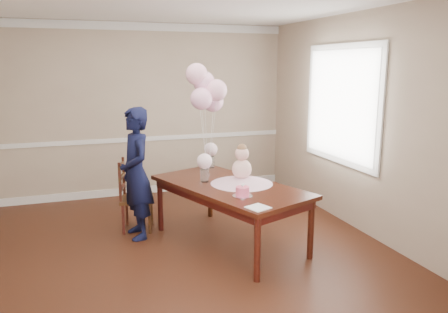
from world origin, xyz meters
TOP-DOWN VIEW (x-y plane):
  - floor at (0.00, 0.00)m, footprint 4.50×5.00m
  - wall_back at (0.00, 2.50)m, footprint 4.50×0.02m
  - wall_front at (0.00, -2.50)m, footprint 4.50×0.02m
  - wall_right at (2.25, 0.00)m, footprint 0.02×5.00m
  - chair_rail_trim at (0.00, 2.49)m, footprint 4.50×0.02m
  - crown_molding at (0.00, 2.49)m, footprint 4.50×0.02m
  - baseboard_trim at (0.00, 2.49)m, footprint 4.50×0.02m
  - window_frame at (2.23, 0.50)m, footprint 0.02×1.66m
  - window_blinds at (2.21, 0.50)m, footprint 0.01×1.50m
  - dining_table_top at (0.54, 0.13)m, footprint 1.57×2.12m
  - table_apron at (0.54, 0.13)m, footprint 1.45×1.99m
  - table_leg_fl at (0.48, -0.83)m, footprint 0.09×0.09m
  - table_leg_fr at (1.23, -0.54)m, footprint 0.09×0.09m
  - table_leg_bl at (-0.14, 0.80)m, footprint 0.09×0.09m
  - table_leg_br at (0.60, 1.09)m, footprint 0.09×0.09m
  - baby_skirt at (0.69, 0.14)m, footprint 0.93×0.93m
  - baby_torso at (0.69, 0.14)m, footprint 0.23×0.23m
  - baby_head at (0.69, 0.14)m, footprint 0.16×0.16m
  - baby_hair at (0.69, 0.14)m, footprint 0.11×0.11m
  - cake_platter at (0.52, -0.34)m, footprint 0.27×0.27m
  - birthday_cake at (0.52, -0.34)m, footprint 0.18×0.18m
  - cake_flower_a at (0.52, -0.34)m, footprint 0.03×0.03m
  - cake_flower_b at (0.54, -0.31)m, footprint 0.03×0.03m
  - rose_vase_near at (0.31, 0.34)m, footprint 0.12×0.12m
  - roses_near at (0.31, 0.34)m, footprint 0.18×0.18m
  - rose_vase_far at (0.59, 1.01)m, footprint 0.12×0.12m
  - roses_far at (0.59, 1.01)m, footprint 0.18×0.18m
  - napkin at (0.52, -0.74)m, footprint 0.25×0.25m
  - balloon_weight at (0.45, 0.65)m, footprint 0.05×0.05m
  - balloon_a at (0.36, 0.62)m, footprint 0.27×0.27m
  - balloon_b at (0.55, 0.64)m, footprint 0.27×0.27m
  - balloon_c at (0.43, 0.75)m, footprint 0.27×0.27m
  - balloon_d at (0.33, 0.73)m, footprint 0.27×0.27m
  - balloon_e at (0.55, 0.77)m, footprint 0.27×0.27m
  - balloon_ribbon_a at (0.40, 0.63)m, footprint 0.08×0.03m
  - balloon_ribbon_b at (0.50, 0.65)m, footprint 0.11×0.02m
  - balloon_ribbon_c at (0.44, 0.70)m, footprint 0.02×0.09m
  - balloon_ribbon_d at (0.39, 0.69)m, footprint 0.11×0.07m
  - balloon_ribbon_e at (0.50, 0.71)m, footprint 0.10×0.11m
  - dining_chair_seat at (-0.41, 0.93)m, footprint 0.48×0.48m
  - chair_leg_fl at (-0.61, 0.81)m, footprint 0.04×0.04m
  - chair_leg_fr at (-0.29, 0.73)m, footprint 0.04×0.04m
  - chair_leg_bl at (-0.53, 1.12)m, footprint 0.04×0.04m
  - chair_leg_br at (-0.21, 1.04)m, footprint 0.04×0.04m
  - chair_back_post_l at (-0.62, 0.81)m, footprint 0.04×0.04m
  - chair_back_post_r at (-0.54, 1.13)m, footprint 0.04×0.04m
  - chair_slat_low at (-0.58, 0.97)m, footprint 0.11×0.35m
  - chair_slat_mid at (-0.58, 0.97)m, footprint 0.11×0.35m
  - chair_slat_top at (-0.58, 0.97)m, footprint 0.11×0.35m
  - woman at (-0.44, 0.69)m, footprint 0.46×0.62m

SIDE VIEW (x-z plane):
  - floor at x=0.00m, z-range 0.00..0.00m
  - baseboard_trim at x=0.00m, z-range 0.00..0.12m
  - chair_leg_fl at x=-0.61m, z-range 0.00..0.38m
  - chair_leg_fr at x=-0.29m, z-range 0.00..0.38m
  - chair_leg_bl at x=-0.53m, z-range 0.00..0.38m
  - chair_leg_br at x=-0.21m, z-range 0.00..0.38m
  - table_leg_fl at x=0.48m, z-range 0.00..0.67m
  - table_leg_fr at x=1.23m, z-range 0.00..0.67m
  - table_leg_bl at x=-0.14m, z-range 0.00..0.67m
  - table_leg_br at x=0.60m, z-range 0.00..0.67m
  - dining_chair_seat at x=-0.41m, z-range 0.38..0.42m
  - chair_slat_low at x=-0.58m, z-range 0.53..0.58m
  - table_apron at x=0.54m, z-range 0.57..0.67m
  - chair_back_post_l at x=-0.62m, z-range 0.41..0.91m
  - chair_back_post_r at x=-0.54m, z-range 0.41..0.91m
  - dining_table_top at x=0.54m, z-range 0.67..0.71m
  - chair_slat_mid at x=-0.58m, z-range 0.67..0.72m
  - cake_platter at x=0.52m, z-range 0.71..0.72m
  - napkin at x=0.52m, z-range 0.71..0.72m
  - balloon_weight at x=0.45m, z-range 0.71..0.73m
  - baby_skirt at x=0.69m, z-range 0.71..0.81m
  - birthday_cake at x=0.52m, z-range 0.72..0.82m
  - rose_vase_near at x=0.31m, z-range 0.71..0.87m
  - rose_vase_far at x=0.59m, z-range 0.71..0.87m
  - woman at x=-0.44m, z-range 0.00..1.58m
  - cake_flower_a at x=0.52m, z-range 0.82..0.84m
  - cake_flower_b at x=0.54m, z-range 0.82..0.84m
  - chair_slat_top at x=-0.58m, z-range 0.82..0.86m
  - baby_torso at x=0.69m, z-range 0.77..1.00m
  - chair_rail_trim at x=0.00m, z-range 0.86..0.94m
  - roses_near at x=0.31m, z-range 0.87..1.05m
  - roses_far at x=0.59m, z-range 0.87..1.05m
  - baby_head at x=0.69m, z-range 0.98..1.15m
  - balloon_ribbon_e at x=0.50m, z-range 0.73..1.47m
  - baby_hair at x=0.69m, z-range 1.06..1.18m
  - balloon_ribbon_a at x=0.40m, z-range 0.72..1.52m
  - balloon_ribbon_b at x=0.50m, z-range 0.73..1.61m
  - balloon_ribbon_c at x=0.44m, z-range 0.72..1.71m
  - balloon_ribbon_d at x=0.39m, z-range 0.73..1.80m
  - wall_back at x=0.00m, z-range 0.00..2.70m
  - wall_front at x=0.00m, z-range 0.00..2.70m
  - wall_right at x=2.25m, z-range 0.00..2.70m
  - window_frame at x=2.23m, z-range 0.77..2.33m
  - window_blinds at x=2.21m, z-range 0.85..2.25m
  - balloon_e at x=0.55m, z-range 1.48..1.75m
  - balloon_a at x=0.36m, z-range 1.53..1.80m
  - balloon_b at x=0.55m, z-range 1.63..1.89m
  - balloon_c at x=0.43m, z-range 1.72..1.99m
  - balloon_d at x=0.33m, z-range 1.82..2.08m
  - crown_molding at x=0.00m, z-range 2.57..2.69m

